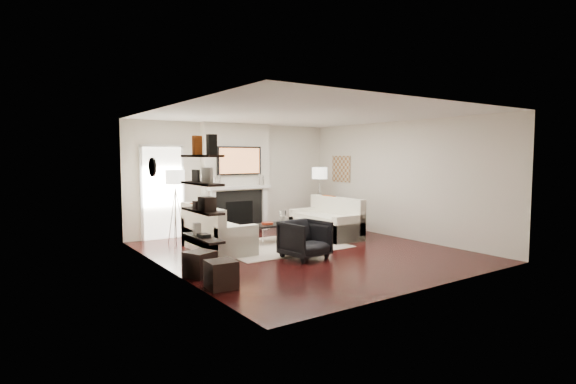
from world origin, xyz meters
TOP-DOWN VIEW (x-y plane):
  - room_envelope at (0.00, 0.00)m, footprint 6.00×6.00m
  - chimney_breast at (0.00, 2.88)m, footprint 1.80×0.25m
  - fireplace_surround at (0.00, 2.74)m, footprint 1.30×0.02m
  - firebox at (0.00, 2.73)m, footprint 0.75×0.02m
  - mantel_pilaster_l at (-0.72, 2.71)m, footprint 0.12×0.08m
  - mantel_pilaster_r at (0.72, 2.71)m, footprint 0.12×0.08m
  - mantel_shelf at (0.00, 2.69)m, footprint 1.70×0.18m
  - tv_body at (0.00, 2.71)m, footprint 1.20×0.06m
  - tv_screen at (0.00, 2.68)m, footprint 1.10×0.00m
  - candlestick_l_tall at (-0.55, 2.70)m, footprint 0.04×0.04m
  - candlestick_l_short at (-0.68, 2.70)m, footprint 0.04×0.04m
  - candlestick_r_tall at (0.55, 2.70)m, footprint 0.04×0.04m
  - candlestick_r_short at (0.68, 2.70)m, footprint 0.04×0.04m
  - hallway_panel at (-1.85, 2.98)m, footprint 0.90×0.02m
  - door_trim_l at (-2.33, 2.96)m, footprint 0.06×0.06m
  - door_trim_r at (-1.37, 2.96)m, footprint 0.06×0.06m
  - door_trim_top at (-1.85, 2.96)m, footprint 1.02×0.06m
  - rug at (-0.15, 0.74)m, footprint 2.60×2.00m
  - loveseat_left_base at (-1.38, 1.08)m, footprint 0.85×1.80m
  - loveseat_left_back at (-1.72, 1.08)m, footprint 0.18×1.80m
  - loveseat_left_arm_n at (-1.38, 0.27)m, footprint 0.85×0.18m
  - loveseat_left_arm_s at (-1.38, 1.89)m, footprint 0.85×0.18m
  - loveseat_left_cushion at (-1.33, 1.08)m, footprint 0.63×1.44m
  - pillow_left_orange at (-1.72, 1.38)m, footprint 0.10×0.42m
  - pillow_left_charcoal at (-1.72, 0.78)m, footprint 0.10×0.40m
  - loveseat_right_base at (1.34, 1.00)m, footprint 0.85×1.80m
  - loveseat_right_back at (1.68, 1.00)m, footprint 0.18×1.80m
  - loveseat_right_arm_n at (1.34, 0.19)m, footprint 0.85×0.18m
  - loveseat_right_arm_s at (1.34, 1.81)m, footprint 0.85×0.18m
  - loveseat_right_cushion at (1.29, 1.00)m, footprint 0.63×1.44m
  - pillow_right_orange at (1.68, 1.30)m, footprint 0.10×0.42m
  - pillow_right_charcoal at (1.68, 0.70)m, footprint 0.10×0.40m
  - coffee_table at (0.06, 1.11)m, footprint 1.10×0.55m
  - coffee_leg_nw at (-0.44, 0.89)m, footprint 0.02×0.02m
  - coffee_leg_ne at (0.56, 0.89)m, footprint 0.02×0.02m
  - coffee_leg_sw at (-0.44, 1.33)m, footprint 0.02×0.02m
  - coffee_leg_se at (0.56, 1.33)m, footprint 0.02×0.02m
  - hurricane_glass at (0.21, 1.11)m, footprint 0.16×0.16m
  - hurricane_candle at (0.21, 1.11)m, footprint 0.11×0.11m
  - copper_bowl at (-0.19, 1.11)m, footprint 0.26×0.26m
  - armchair at (-0.34, -0.46)m, footprint 0.83×0.79m
  - lamp_left_post at (-1.85, 2.16)m, footprint 0.02×0.02m
  - lamp_left_shade at (-1.85, 2.16)m, footprint 0.40×0.40m
  - lamp_left_leg_a at (-1.74, 2.16)m, footprint 0.25×0.02m
  - lamp_left_leg_b at (-1.91, 2.25)m, footprint 0.14×0.22m
  - lamp_left_leg_c at (-1.91, 2.06)m, footprint 0.14×0.22m
  - lamp_right_post at (2.05, 2.12)m, footprint 0.02×0.02m
  - lamp_right_shade at (2.05, 2.12)m, footprint 0.40×0.40m
  - lamp_right_leg_a at (2.16, 2.12)m, footprint 0.25×0.02m
  - lamp_right_leg_b at (2.00, 2.22)m, footprint 0.14×0.22m
  - lamp_right_leg_c at (1.99, 2.03)m, footprint 0.14×0.22m
  - console_top at (2.57, 1.87)m, footprint 0.35×1.20m
  - console_leg_n at (2.57, 1.32)m, footprint 0.30×0.04m
  - console_leg_s at (2.57, 2.42)m, footprint 0.30×0.04m
  - wall_art at (2.73, 2.05)m, footprint 0.03×0.70m
  - shelf_bottom at (-2.62, -1.00)m, footprint 0.25×1.00m
  - shelf_lower at (-2.62, -1.00)m, footprint 0.25×1.00m
  - shelf_upper at (-2.62, -1.00)m, footprint 0.25×1.00m
  - shelf_top at (-2.62, -1.00)m, footprint 0.25×1.00m
  - decor_magfile_a at (-2.62, -1.36)m, footprint 0.12×0.10m
  - decor_magfile_b at (-2.62, -0.86)m, footprint 0.12×0.10m
  - decor_frame_a at (-2.62, -1.19)m, footprint 0.04×0.30m
  - decor_frame_b at (-2.62, -0.79)m, footprint 0.04×0.22m
  - decor_wine_rack at (-2.62, -1.17)m, footprint 0.18×0.25m
  - decor_box_small at (-2.62, -0.88)m, footprint 0.15×0.12m
  - decor_books at (-2.62, -1.05)m, footprint 0.14×0.20m
  - decor_box_tall at (-2.62, -0.79)m, footprint 0.10×0.10m
  - clock_rim at (-2.73, 0.90)m, footprint 0.04×0.34m
  - clock_face at (-2.71, 0.90)m, footprint 0.01×0.29m
  - ottoman_near at (-2.47, -0.53)m, footprint 0.52×0.52m
  - ottoman_far at (-2.47, -1.29)m, footprint 0.43×0.43m

SIDE VIEW (x-z plane):
  - rug at x=-0.15m, z-range 0.00..0.01m
  - coffee_leg_nw at x=-0.44m, z-range 0.00..0.38m
  - coffee_leg_ne at x=0.56m, z-range 0.00..0.38m
  - coffee_leg_sw at x=-0.44m, z-range 0.00..0.38m
  - coffee_leg_se at x=0.56m, z-range 0.00..0.38m
  - ottoman_near at x=-2.47m, z-range 0.00..0.40m
  - ottoman_far at x=-2.47m, z-range 0.00..0.40m
  - loveseat_left_base at x=-1.38m, z-range 0.00..0.42m
  - loveseat_right_base at x=1.34m, z-range 0.00..0.42m
  - loveseat_left_arm_n at x=-1.38m, z-range 0.00..0.60m
  - loveseat_left_arm_s at x=-1.38m, z-range 0.00..0.60m
  - loveseat_right_arm_n at x=1.34m, z-range 0.00..0.60m
  - loveseat_right_arm_s at x=1.34m, z-range 0.00..0.60m
  - console_leg_n at x=2.57m, z-range 0.00..0.71m
  - console_leg_s at x=2.57m, z-range 0.00..0.71m
  - armchair at x=-0.34m, z-range 0.00..0.77m
  - coffee_table at x=0.06m, z-range 0.38..0.42m
  - copper_bowl at x=-0.19m, z-range 0.42..0.47m
  - firebox at x=0.00m, z-range 0.12..0.78m
  - loveseat_left_cushion at x=-1.33m, z-range 0.42..0.52m
  - loveseat_right_cushion at x=1.29m, z-range 0.42..0.52m
  - hurricane_candle at x=0.21m, z-range 0.41..0.58m
  - fireplace_surround at x=0.00m, z-range 0.00..1.04m
  - loveseat_left_back at x=-1.72m, z-range 0.13..0.93m
  - loveseat_right_back at x=1.68m, z-range 0.13..0.93m
  - mantel_pilaster_l at x=-0.72m, z-range 0.00..1.10m
  - mantel_pilaster_r at x=0.72m, z-range 0.00..1.10m
  - hurricane_glass at x=0.21m, z-range 0.42..0.70m
  - lamp_left_leg_a at x=-1.74m, z-range -0.02..1.22m
  - lamp_left_leg_b at x=-1.91m, z-range -0.02..1.22m
  - lamp_left_leg_c at x=-1.91m, z-range -0.02..1.22m
  - lamp_right_leg_a at x=2.16m, z-range -0.02..1.22m
  - lamp_right_leg_b at x=2.00m, z-range -0.02..1.22m
  - lamp_right_leg_c at x=1.99m, z-range -0.02..1.22m
  - lamp_left_post at x=-1.85m, z-range 0.00..1.20m
  - lamp_right_post at x=2.05m, z-range 0.00..1.20m
  - shelf_bottom at x=-2.62m, z-range 0.68..0.72m
  - pillow_left_charcoal at x=-1.72m, z-range 0.52..0.92m
  - pillow_right_charcoal at x=1.68m, z-range 0.52..0.92m
  - pillow_left_orange at x=-1.72m, z-range 0.52..0.94m
  - pillow_right_orange at x=1.68m, z-range 0.52..0.94m
  - console_top at x=2.57m, z-range 0.71..0.75m
  - decor_books at x=-2.62m, z-range 0.72..0.77m
  - decor_box_tall at x=-2.62m, z-range 0.72..0.90m
  - door_trim_l at x=-2.33m, z-range -0.03..2.13m
  - door_trim_r at x=-1.37m, z-range -0.03..2.13m
  - hallway_panel at x=-1.85m, z-range 0.00..2.10m
  - shelf_lower at x=-2.62m, z-range 1.08..1.12m
  - mantel_shelf at x=0.00m, z-range 1.09..1.16m
  - decor_box_small at x=-2.62m, z-range 1.12..1.24m
  - decor_wine_rack at x=-2.62m, z-range 1.12..1.32m
  - candlestick_l_short at x=-0.68m, z-range 1.15..1.40m
  - candlestick_r_short at x=0.68m, z-range 1.15..1.40m
  - candlestick_l_tall at x=-0.55m, z-range 1.16..1.45m
  - candlestick_r_tall at x=0.55m, z-range 1.16..1.45m
  - room_envelope at x=0.00m, z-range -1.65..4.35m
  - chimney_breast at x=0.00m, z-range 0.00..2.70m
  - lamp_left_shade at x=-1.85m, z-range 1.30..1.60m
  - lamp_right_shade at x=2.05m, z-range 1.30..1.60m
  - shelf_upper at x=-2.62m, z-range 1.48..1.52m
  - wall_art at x=2.73m, z-range 1.20..1.90m
  - decor_frame_b at x=-2.62m, z-range 1.52..1.70m
  - decor_frame_a at x=-2.62m, z-range 1.52..1.74m
  - clock_rim at x=-2.73m, z-range 1.53..1.87m
  - clock_face at x=-2.71m, z-range 1.55..1.84m
  - tv_screen at x=0.00m, z-range 1.47..2.09m
  - tv_body at x=0.00m, z-range 1.43..2.13m
  - shelf_top at x=-2.62m, z-range 1.88..1.92m
  - decor_magfile_a at x=-2.62m, z-range 1.92..2.20m
  - decor_magfile_b at x=-2.62m, z-range 1.92..2.20m
  - door_trim_top at x=-1.85m, z-range 2.10..2.16m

